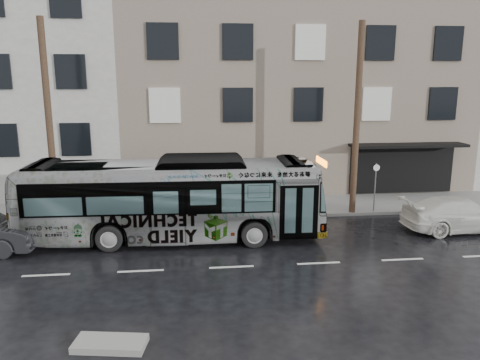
# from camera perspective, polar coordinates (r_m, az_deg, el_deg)

# --- Properties ---
(ground) EXTENTS (120.00, 120.00, 0.00)m
(ground) POSITION_cam_1_polar(r_m,az_deg,el_deg) (19.33, -1.74, -7.67)
(ground) COLOR black
(ground) RESTS_ON ground
(sidewalk) EXTENTS (90.00, 3.60, 0.15)m
(sidewalk) POSITION_cam_1_polar(r_m,az_deg,el_deg) (23.96, -2.68, -3.47)
(sidewalk) COLOR gray
(sidewalk) RESTS_ON ground
(building_taupe) EXTENTS (20.00, 12.00, 11.00)m
(building_taupe) POSITION_cam_1_polar(r_m,az_deg,el_deg) (31.47, 5.55, 10.33)
(building_taupe) COLOR gray
(building_taupe) RESTS_ON ground
(utility_pole_front) EXTENTS (0.30, 0.30, 9.00)m
(utility_pole_front) POSITION_cam_1_polar(r_m,az_deg,el_deg) (22.89, 14.06, 7.09)
(utility_pole_front) COLOR brown
(utility_pole_front) RESTS_ON sidewalk
(utility_pole_rear) EXTENTS (0.30, 0.30, 9.00)m
(utility_pole_rear) POSITION_cam_1_polar(r_m,az_deg,el_deg) (22.33, -22.24, 6.41)
(utility_pole_rear) COLOR brown
(utility_pole_rear) RESTS_ON sidewalk
(sign_post) EXTENTS (0.06, 0.06, 2.40)m
(sign_post) POSITION_cam_1_polar(r_m,az_deg,el_deg) (23.81, 16.12, -0.89)
(sign_post) COLOR slate
(sign_post) RESTS_ON sidewalk
(bus) EXTENTS (12.46, 3.26, 3.45)m
(bus) POSITION_cam_1_polar(r_m,az_deg,el_deg) (19.50, -8.24, -2.31)
(bus) COLOR #B2B2B2
(bus) RESTS_ON ground
(white_sedan) EXTENTS (5.19, 2.23, 1.49)m
(white_sedan) POSITION_cam_1_polar(r_m,az_deg,el_deg) (22.80, 25.28, -3.77)
(white_sedan) COLOR silver
(white_sedan) RESTS_ON ground
(slush_pile) EXTENTS (1.91, 1.09, 0.18)m
(slush_pile) POSITION_cam_1_polar(r_m,az_deg,el_deg) (12.89, -15.54, -18.68)
(slush_pile) COLOR #9D9A95
(slush_pile) RESTS_ON ground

